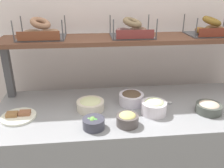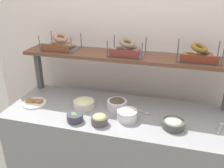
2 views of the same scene
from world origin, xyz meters
The scene contains 16 objects.
back_wall centered at (0.00, 0.55, 1.20)m, with size 3.10×0.06×2.40m, color silver.
deli_counter centered at (0.00, 0.00, 0.42)m, with size 1.90×0.70×0.85m, color gray.
shelf_riser_left centered at (-0.89, 0.27, 1.05)m, with size 0.05×0.05×0.40m, color #4C4C51.
upper_shelf centered at (0.00, 0.27, 1.26)m, with size 1.86×0.32×0.03m, color brown.
bowl_hummus centered at (-0.09, -0.22, 0.89)m, with size 0.13×0.13×0.08m.
bowl_potato_salad centered at (-0.30, 0.00, 0.89)m, with size 0.19×0.19×0.08m.
bowl_tuna_salad centered at (0.47, -0.12, 0.89)m, with size 0.17×0.17×0.07m.
bowl_scallion_spread centered at (0.11, -0.10, 0.90)m, with size 0.16×0.16×0.10m.
bowl_veggie_mix centered at (-0.29, -0.23, 0.88)m, with size 0.13×0.13×0.07m.
bowl_chocolate_spread centered at (-0.02, 0.05, 0.90)m, with size 0.17×0.17×0.10m.
serving_plate_white centered at (-0.76, -0.06, 0.86)m, with size 0.22×0.22×0.04m.
serving_spoon_near_plate centered at (0.21, 0.04, 0.86)m, with size 0.18×0.07×0.01m.
serving_spoon_by_edge centered at (0.83, -0.02, 0.86)m, with size 0.08×0.17×0.01m.
bagel_basket_everything centered at (-0.63, 0.28, 1.33)m, with size 0.32×0.26×0.15m.
bagel_basket_poppy centered at (0.01, 0.27, 1.33)m, with size 0.30×0.25×0.14m.
bagel_basket_cinnamon_raisin centered at (0.61, 0.28, 1.33)m, with size 0.34×0.26×0.14m.
Camera 2 is at (0.43, -1.74, 1.90)m, focal length 38.65 mm.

